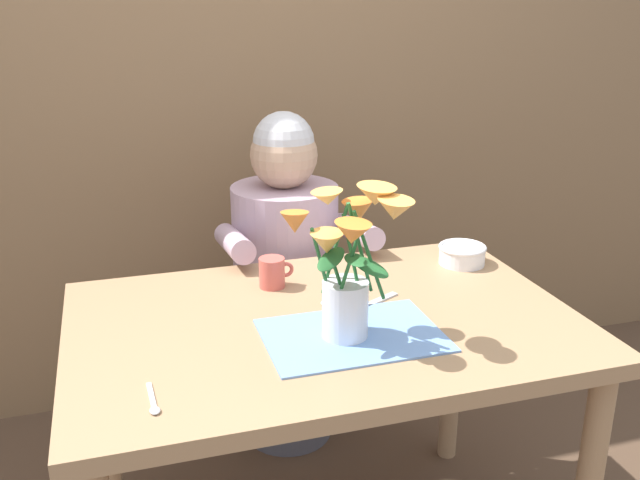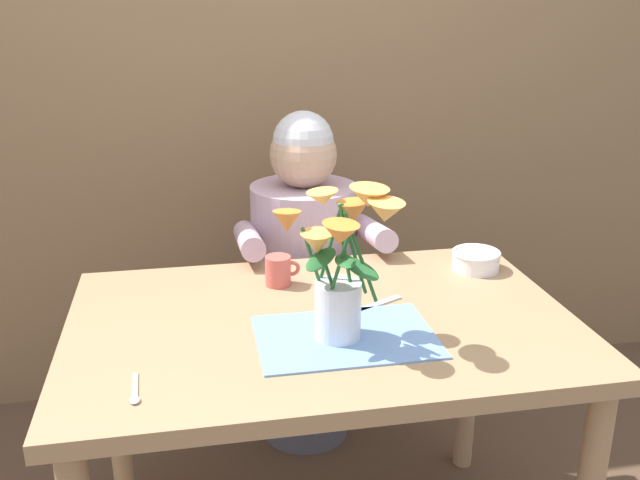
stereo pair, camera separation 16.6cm
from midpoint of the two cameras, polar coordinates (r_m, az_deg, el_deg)
name	(u,v)px [view 2 (the right image)]	position (r m, az deg, el deg)	size (l,w,h in m)	color
wood_panel_backdrop	(266,60)	(2.56, -2.51, 14.39)	(4.00, 0.10, 2.50)	brown
dining_table	(322,354)	(1.73, 2.96, -9.28)	(1.20, 0.80, 0.74)	#9E7A56
seated_person	(305,285)	(2.32, 0.79, -3.71)	(0.45, 0.47, 1.14)	#4C4C56
striped_placemat	(346,337)	(1.60, 5.11, -7.88)	(0.40, 0.28, 0.01)	#6B93D1
flower_vase	(341,261)	(1.51, 4.86, -1.79)	(0.28, 0.24, 0.35)	silver
ceramic_bowl	(476,259)	(2.03, 14.85, -1.57)	(0.14, 0.14, 0.06)	white
dinner_knife	(371,306)	(1.75, 6.93, -5.42)	(0.19, 0.02, 0.01)	silver
coffee_cup	(279,271)	(1.85, -0.81, -2.55)	(0.09, 0.07, 0.08)	#CC564C
spoon_0	(333,300)	(1.78, 3.74, -4.92)	(0.10, 0.09, 0.01)	silver
spoon_1	(135,393)	(1.41, -11.47, -12.19)	(0.02, 0.12, 0.01)	silver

